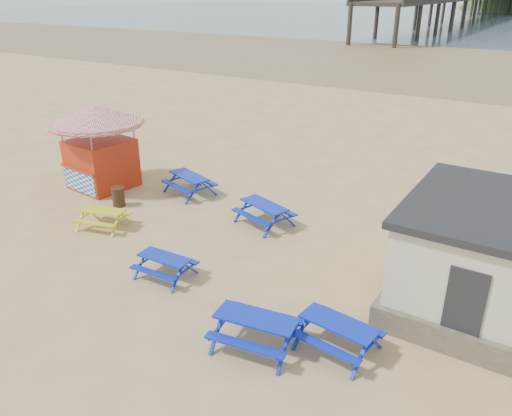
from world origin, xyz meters
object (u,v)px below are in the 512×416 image
Objects in this scene: picnic_table_blue_a at (190,184)px; ice_cream_kiosk at (98,137)px; picnic_table_blue_b at (264,214)px; litter_bin at (118,197)px; picnic_table_yellow at (103,219)px.

ice_cream_kiosk is (-3.89, -1.40, 1.91)m from picnic_table_blue_a.
picnic_table_blue_b is 8.51m from ice_cream_kiosk.
picnic_table_blue_a is at bearing -173.50° from picnic_table_blue_b.
ice_cream_kiosk is at bearing 151.22° from litter_bin.
picnic_table_blue_a is 0.54× the size of ice_cream_kiosk.
picnic_table_blue_b is 2.99× the size of litter_bin.
picnic_table_blue_b reaches higher than litter_bin.
picnic_table_blue_a is at bearing 25.80° from ice_cream_kiosk.
ice_cream_kiosk is (-8.28, -0.50, 1.92)m from picnic_table_blue_b.
picnic_table_yellow is (-0.62, -4.38, -0.07)m from picnic_table_blue_a.
litter_bin is (-1.03, 1.76, 0.05)m from picnic_table_yellow.
picnic_table_blue_b is at bearing 19.97° from picnic_table_yellow.
picnic_table_blue_a reaches higher than picnic_table_yellow.
picnic_table_blue_b is 6.28m from litter_bin.
picnic_table_blue_b is 6.11m from picnic_table_yellow.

